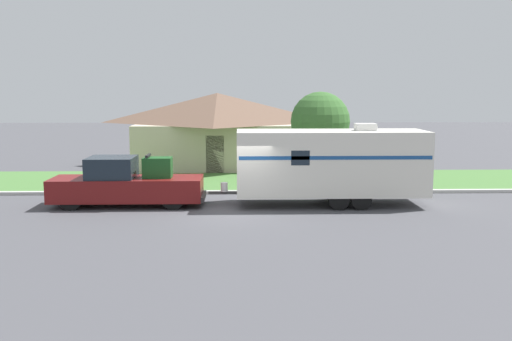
{
  "coord_description": "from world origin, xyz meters",
  "views": [
    {
      "loc": [
        0.05,
        -21.24,
        4.57
      ],
      "look_at": [
        0.67,
        1.21,
        1.4
      ],
      "focal_mm": 40.0,
      "sensor_mm": 36.0,
      "label": 1
    }
  ],
  "objects": [
    {
      "name": "ground_plane",
      "position": [
        0.0,
        0.0,
        0.0
      ],
      "size": [
        120.0,
        120.0,
        0.0
      ],
      "primitive_type": "plane",
      "color": "#47474C"
    },
    {
      "name": "tree_in_yard",
      "position": [
        3.8,
        5.41,
        3.11
      ],
      "size": [
        2.78,
        2.78,
        4.51
      ],
      "color": "brown",
      "rests_on": "ground_plane"
    },
    {
      "name": "curb_strip",
      "position": [
        0.0,
        3.75,
        0.07
      ],
      "size": [
        80.0,
        0.3,
        0.14
      ],
      "color": "#ADADA8",
      "rests_on": "ground_plane"
    },
    {
      "name": "pickup_truck",
      "position": [
        -4.49,
        1.21,
        0.87
      ],
      "size": [
        6.05,
        1.91,
        2.06
      ],
      "color": "black",
      "rests_on": "ground_plane"
    },
    {
      "name": "mailbox",
      "position": [
        0.13,
        4.52,
        1.07
      ],
      "size": [
        0.48,
        0.2,
        1.4
      ],
      "color": "brown",
      "rests_on": "ground_plane"
    },
    {
      "name": "lawn_strip",
      "position": [
        0.0,
        7.4,
        0.01
      ],
      "size": [
        80.0,
        7.0,
        0.03
      ],
      "color": "#477538",
      "rests_on": "ground_plane"
    },
    {
      "name": "house_across_street",
      "position": [
        -1.35,
        13.88,
        2.28
      ],
      "size": [
        10.08,
        8.36,
        4.4
      ],
      "color": "beige",
      "rests_on": "ground_plane"
    },
    {
      "name": "travel_trailer",
      "position": [
        3.67,
        1.21,
        1.71
      ],
      "size": [
        8.64,
        2.39,
        3.27
      ],
      "color": "black",
      "rests_on": "ground_plane"
    }
  ]
}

